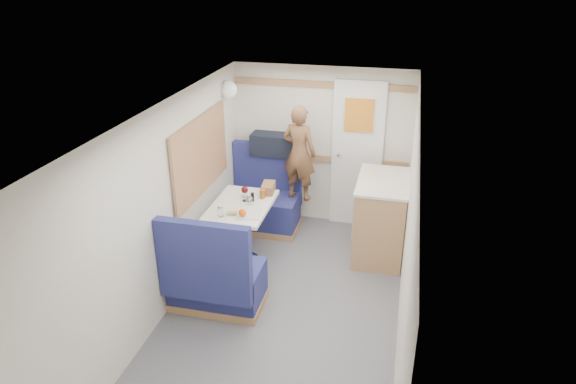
% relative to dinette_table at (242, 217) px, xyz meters
% --- Properties ---
extents(floor, '(4.50, 4.50, 0.00)m').
position_rel_dinette_table_xyz_m(floor, '(0.65, -1.00, -0.57)').
color(floor, '#515156').
rests_on(floor, ground).
extents(ceiling, '(4.50, 4.50, 0.00)m').
position_rel_dinette_table_xyz_m(ceiling, '(0.65, -1.00, 1.43)').
color(ceiling, silver).
rests_on(ceiling, wall_back).
extents(wall_back, '(2.20, 0.02, 2.00)m').
position_rel_dinette_table_xyz_m(wall_back, '(0.65, 1.25, 0.43)').
color(wall_back, silver).
rests_on(wall_back, floor).
extents(wall_left, '(0.02, 4.50, 2.00)m').
position_rel_dinette_table_xyz_m(wall_left, '(-0.45, -1.00, 0.43)').
color(wall_left, silver).
rests_on(wall_left, floor).
extents(wall_right, '(0.02, 4.50, 2.00)m').
position_rel_dinette_table_xyz_m(wall_right, '(1.75, -1.00, 0.43)').
color(wall_right, silver).
rests_on(wall_right, floor).
extents(oak_trim_low, '(2.15, 0.02, 0.08)m').
position_rel_dinette_table_xyz_m(oak_trim_low, '(0.65, 1.23, 0.28)').
color(oak_trim_low, '#946543').
rests_on(oak_trim_low, wall_back).
extents(oak_trim_high, '(2.15, 0.02, 0.08)m').
position_rel_dinette_table_xyz_m(oak_trim_high, '(0.65, 1.23, 1.21)').
color(oak_trim_high, '#946543').
rests_on(oak_trim_high, wall_back).
extents(side_window, '(0.04, 1.30, 0.72)m').
position_rel_dinette_table_xyz_m(side_window, '(-0.43, 0.00, 0.68)').
color(side_window, '#A2B398').
rests_on(side_window, wall_left).
extents(rear_door, '(0.62, 0.12, 1.86)m').
position_rel_dinette_table_xyz_m(rear_door, '(1.10, 1.22, 0.41)').
color(rear_door, white).
rests_on(rear_door, wall_back).
extents(dinette_table, '(0.62, 0.92, 0.72)m').
position_rel_dinette_table_xyz_m(dinette_table, '(0.00, 0.00, 0.00)').
color(dinette_table, white).
rests_on(dinette_table, floor).
extents(bench_far, '(0.90, 0.59, 1.05)m').
position_rel_dinette_table_xyz_m(bench_far, '(-0.00, 0.86, -0.27)').
color(bench_far, navy).
rests_on(bench_far, floor).
extents(bench_near, '(0.90, 0.59, 1.05)m').
position_rel_dinette_table_xyz_m(bench_near, '(-0.00, -0.86, -0.27)').
color(bench_near, navy).
rests_on(bench_near, floor).
extents(ledge, '(0.90, 0.14, 0.04)m').
position_rel_dinette_table_xyz_m(ledge, '(-0.00, 1.12, 0.31)').
color(ledge, '#946543').
rests_on(ledge, bench_far).
extents(dome_light, '(0.20, 0.20, 0.20)m').
position_rel_dinette_table_xyz_m(dome_light, '(-0.39, 0.85, 1.18)').
color(dome_light, white).
rests_on(dome_light, wall_left).
extents(galley_counter, '(0.57, 0.92, 0.92)m').
position_rel_dinette_table_xyz_m(galley_counter, '(1.47, 0.55, -0.10)').
color(galley_counter, '#946543').
rests_on(galley_counter, floor).
extents(person, '(0.48, 0.37, 1.16)m').
position_rel_dinette_table_xyz_m(person, '(0.45, 0.88, 0.47)').
color(person, brown).
rests_on(person, bench_far).
extents(duffel_bag, '(0.55, 0.27, 0.26)m').
position_rel_dinette_table_xyz_m(duffel_bag, '(0.07, 1.12, 0.47)').
color(duffel_bag, black).
rests_on(duffel_bag, ledge).
extents(tray, '(0.29, 0.36, 0.02)m').
position_rel_dinette_table_xyz_m(tray, '(0.15, -0.18, 0.16)').
color(tray, silver).
rests_on(tray, dinette_table).
extents(orange_fruit, '(0.08, 0.08, 0.08)m').
position_rel_dinette_table_xyz_m(orange_fruit, '(0.11, -0.29, 0.21)').
color(orange_fruit, '#F4530A').
rests_on(orange_fruit, tray).
extents(cheese_block, '(0.12, 0.08, 0.04)m').
position_rel_dinette_table_xyz_m(cheese_block, '(-0.01, -0.25, 0.19)').
color(cheese_block, '#F6EB8E').
rests_on(cheese_block, tray).
extents(wine_glass, '(0.08, 0.08, 0.17)m').
position_rel_dinette_table_xyz_m(wine_glass, '(0.01, 0.10, 0.28)').
color(wine_glass, white).
rests_on(wine_glass, dinette_table).
extents(tumbler_left, '(0.06, 0.06, 0.10)m').
position_rel_dinette_table_xyz_m(tumbler_left, '(-0.12, -0.32, 0.20)').
color(tumbler_left, white).
rests_on(tumbler_left, dinette_table).
extents(tumbler_mid, '(0.07, 0.07, 0.11)m').
position_rel_dinette_table_xyz_m(tumbler_mid, '(-0.02, 0.19, 0.21)').
color(tumbler_mid, white).
rests_on(tumbler_mid, dinette_table).
extents(tumbler_right, '(0.06, 0.06, 0.10)m').
position_rel_dinette_table_xyz_m(tumbler_right, '(0.10, -0.01, 0.20)').
color(tumbler_right, white).
rests_on(tumbler_right, dinette_table).
extents(beer_glass, '(0.06, 0.06, 0.10)m').
position_rel_dinette_table_xyz_m(beer_glass, '(0.18, 0.21, 0.20)').
color(beer_glass, '#965315').
rests_on(beer_glass, dinette_table).
extents(pepper_grinder, '(0.04, 0.04, 0.10)m').
position_rel_dinette_table_xyz_m(pepper_grinder, '(0.10, 0.10, 0.20)').
color(pepper_grinder, black).
rests_on(pepper_grinder, dinette_table).
extents(bread_loaf, '(0.16, 0.26, 0.10)m').
position_rel_dinette_table_xyz_m(bread_loaf, '(0.20, 0.38, 0.21)').
color(bread_loaf, olive).
rests_on(bread_loaf, dinette_table).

